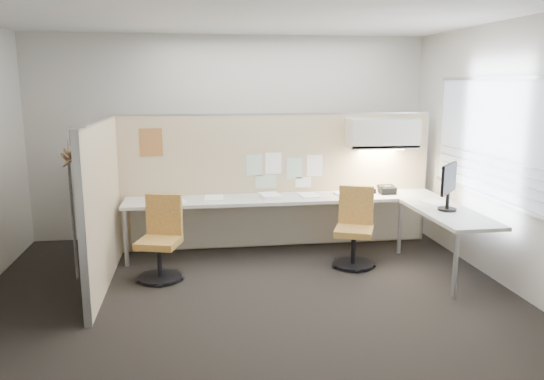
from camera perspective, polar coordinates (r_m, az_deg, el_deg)
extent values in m
cube|color=black|center=(5.65, -2.56, -10.98)|extent=(5.50, 4.50, 0.01)
cube|color=white|center=(5.27, -2.85, 18.60)|extent=(5.50, 4.50, 0.01)
cube|color=beige|center=(7.50, -4.42, 5.66)|extent=(5.50, 0.02, 2.80)
cube|color=beige|center=(3.08, 1.48, -2.53)|extent=(5.50, 0.02, 2.80)
cube|color=beige|center=(6.18, 23.62, 3.53)|extent=(0.02, 4.50, 2.80)
cube|color=#95A1AD|center=(6.15, 23.53, 4.91)|extent=(0.01, 2.80, 1.30)
cube|color=#C4B187|center=(7.00, 0.52, 0.94)|extent=(4.10, 0.06, 1.75)
cube|color=#C4B187|center=(5.92, -17.76, -1.53)|extent=(0.06, 2.20, 1.75)
cube|color=beige|center=(6.72, 1.37, -0.94)|extent=(4.00, 0.60, 0.04)
cube|color=beige|center=(6.28, 18.51, -2.40)|extent=(0.60, 1.47, 0.04)
cube|color=beige|center=(7.06, 0.99, -3.37)|extent=(3.90, 0.02, 0.64)
cylinder|color=#A5A8AA|center=(6.53, -15.45, -5.03)|extent=(0.05, 0.05, 0.69)
cylinder|color=#A5A8AA|center=(5.69, 19.11, -7.69)|extent=(0.05, 0.05, 0.69)
cylinder|color=#A5A8AA|center=(6.96, 13.59, -3.91)|extent=(0.05, 0.05, 0.69)
cube|color=beige|center=(7.05, 11.77, 5.99)|extent=(0.90, 0.36, 0.38)
cube|color=#FFEABF|center=(7.07, 11.70, 4.29)|extent=(0.60, 0.06, 0.02)
cube|color=#8CBF8C|center=(6.89, -1.91, 2.66)|extent=(0.21, 0.00, 0.28)
cube|color=white|center=(6.92, 0.15, 2.87)|extent=(0.21, 0.00, 0.28)
cube|color=#8CBF8C|center=(6.97, 2.43, 2.35)|extent=(0.21, 0.00, 0.28)
cube|color=white|center=(7.02, 4.60, 2.64)|extent=(0.21, 0.00, 0.28)
cube|color=#8CBF8C|center=(6.94, -0.66, 0.90)|extent=(0.28, 0.00, 0.18)
cube|color=white|center=(7.03, 3.38, 0.84)|extent=(0.21, 0.00, 0.14)
cube|color=orange|center=(6.82, -12.88, 5.02)|extent=(0.28, 0.00, 0.35)
cylinder|color=black|center=(6.10, -11.93, -9.17)|extent=(0.48, 0.48, 0.03)
cylinder|color=black|center=(6.03, -12.00, -7.51)|extent=(0.06, 0.06, 0.37)
cube|color=#E2A954|center=(5.97, -12.08, -5.56)|extent=(0.53, 0.53, 0.07)
cube|color=#E2A954|center=(6.08, -11.53, -2.57)|extent=(0.41, 0.17, 0.47)
cylinder|color=black|center=(6.46, 8.69, -7.86)|extent=(0.49, 0.49, 0.03)
cylinder|color=black|center=(6.40, 8.74, -6.28)|extent=(0.06, 0.06, 0.37)
cube|color=#E2A954|center=(6.34, 8.80, -4.42)|extent=(0.56, 0.56, 0.07)
cube|color=#E2A954|center=(6.47, 9.05, -1.62)|extent=(0.40, 0.21, 0.47)
cylinder|color=black|center=(6.32, 18.30, -1.96)|extent=(0.21, 0.21, 0.02)
cylinder|color=black|center=(6.31, 18.35, -1.17)|extent=(0.04, 0.04, 0.19)
cube|color=black|center=(6.26, 18.50, 1.18)|extent=(0.36, 0.40, 0.34)
cube|color=black|center=(6.26, 18.50, 1.18)|extent=(0.31, 0.35, 0.29)
cube|color=black|center=(7.08, 12.28, 0.01)|extent=(0.20, 0.19, 0.12)
cylinder|color=black|center=(7.06, 11.55, 0.30)|extent=(0.04, 0.17, 0.04)
cube|color=black|center=(6.97, 8.94, -0.25)|extent=(0.15, 0.08, 0.05)
cube|color=black|center=(7.05, 10.68, -0.13)|extent=(0.11, 0.09, 0.06)
cube|color=silver|center=(4.84, -20.22, 6.34)|extent=(0.14, 0.02, 0.02)
cylinder|color=silver|center=(4.86, -20.96, 5.30)|extent=(0.02, 0.02, 0.14)
cube|color=#AD7F4C|center=(4.88, -20.85, 3.79)|extent=(0.02, 0.41, 0.12)
cube|color=#AD7F4C|center=(4.92, -21.09, 3.35)|extent=(0.02, 0.41, 0.12)
cube|color=gray|center=(4.94, -20.60, -3.17)|extent=(0.01, 0.07, 1.04)
cube|color=white|center=(6.55, -10.49, -1.13)|extent=(0.29, 0.35, 0.03)
cube|color=white|center=(6.64, -6.27, -0.87)|extent=(0.25, 0.32, 0.02)
cube|color=white|center=(6.66, -0.20, -0.65)|extent=(0.27, 0.33, 0.05)
cube|color=white|center=(6.80, 3.96, -0.56)|extent=(0.26, 0.32, 0.02)
cube|color=white|center=(6.90, 7.94, -0.46)|extent=(0.26, 0.32, 0.02)
cube|color=white|center=(6.65, 17.12, -1.32)|extent=(0.30, 0.35, 0.02)
cube|color=white|center=(6.62, -11.22, -0.98)|extent=(0.28, 0.33, 0.04)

